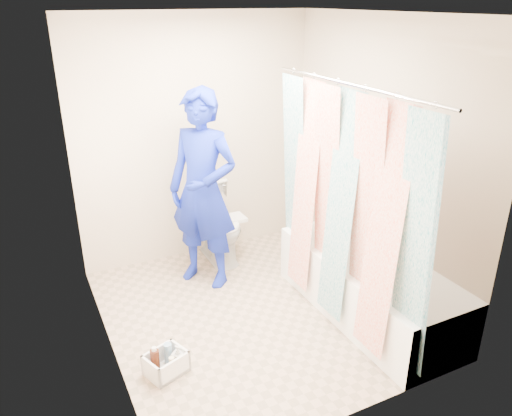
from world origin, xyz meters
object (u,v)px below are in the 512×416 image
plumber (203,191)px  cleaning_caddy (167,363)px  toilet (217,222)px  bathtub (368,285)px

plumber → cleaning_caddy: bearing=-73.3°
plumber → cleaning_caddy: size_ratio=5.44×
toilet → cleaning_caddy: 1.80m
toilet → plumber: plumber is taller
bathtub → cleaning_caddy: (-1.75, 0.04, -0.19)m
toilet → plumber: (-0.28, -0.38, 0.52)m
plumber → cleaning_caddy: 1.55m
bathtub → cleaning_caddy: 1.76m
bathtub → cleaning_caddy: bathtub is taller
bathtub → plumber: bearing=132.3°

